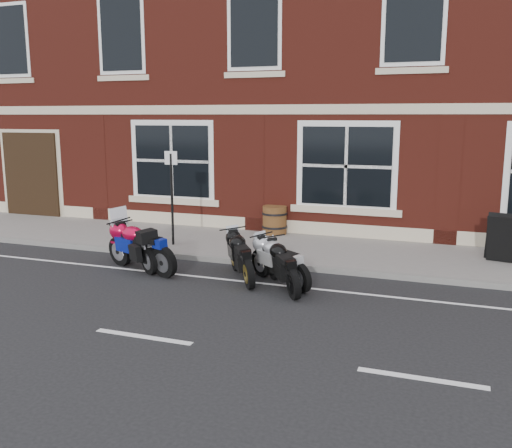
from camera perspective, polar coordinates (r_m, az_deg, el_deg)
The scene contains 12 objects.
ground at distance 11.34m, azimuth -3.30°, elevation -5.85°, with size 80.00×80.00×0.00m, color black.
sidewalk at distance 14.03m, azimuth 1.55°, elevation -2.32°, with size 30.00×3.00×0.12m, color slate.
kerb at distance 12.59m, azimuth -0.74°, elevation -3.86°, with size 30.00×0.16×0.12m, color slate.
pub_building at distance 21.09m, azimuth 8.47°, elevation 18.20°, with size 24.00×12.00×12.00m, color #5F1D14.
moto_touring_silver at distance 12.61m, azimuth -11.96°, elevation -1.96°, with size 1.65×1.16×1.26m.
moto_sport_red at distance 12.28m, azimuth -11.44°, elevation -2.11°, with size 2.03×0.87×0.95m.
moto_sport_black at distance 11.47m, azimuth -1.35°, elevation -3.05°, with size 1.16×1.69×0.87m.
moto_sport_silver at distance 11.13m, azimuth 2.42°, elevation -3.58°, with size 1.56×1.22×0.84m.
moto_naked_black at distance 10.85m, azimuth 2.80°, elevation -3.96°, with size 1.15×1.62×0.84m.
a_board_sign at distance 13.45m, azimuth 23.34°, elevation -1.29°, with size 0.62×0.41×1.03m, color black, non-canonical shape.
barrel_planter at distance 15.26m, azimuth 1.87°, elevation 0.41°, with size 0.67×0.67×0.75m.
parking_sign at distance 13.96m, azimuth -8.42°, elevation 3.26°, with size 0.32×0.06×2.29m.
Camera 1 is at (4.33, -9.96, 3.25)m, focal length 40.00 mm.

